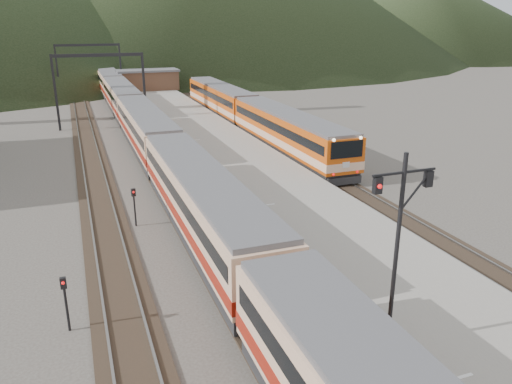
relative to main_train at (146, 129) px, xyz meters
name	(u,v)px	position (x,y,z in m)	size (l,w,h in m)	color
track_main	(152,157)	(0.00, -2.62, -1.96)	(2.60, 200.00, 0.23)	black
track_far	(92,163)	(-5.00, -2.62, -1.96)	(2.60, 200.00, 0.23)	black
track_second	(275,146)	(11.50, -2.62, -1.96)	(2.60, 200.00, 0.23)	black
platform	(220,152)	(5.60, -4.62, -1.53)	(8.00, 100.00, 1.00)	gray
gantry_near	(100,76)	(-2.85, 12.38, 3.55)	(9.55, 0.25, 8.00)	black
gantry_far	(89,60)	(-2.85, 37.38, 3.55)	(9.55, 0.25, 8.00)	black
station_shed	(148,79)	(5.60, 35.38, 0.54)	(9.40, 4.40, 3.10)	brown
main_train	(146,129)	(0.00, 0.00, 0.00)	(2.95, 101.24, 3.60)	#E6B591
second_train	(248,112)	(11.50, 4.87, 0.04)	(3.02, 41.09, 3.68)	#C84C0C
signal_mast	(398,234)	(2.97, -33.30, 3.03)	(2.20, 0.20, 6.63)	black
short_signal_b	(134,202)	(-3.29, -17.54, -0.57)	(0.26, 0.22, 2.27)	black
short_signal_c	(65,297)	(-7.04, -27.14, -0.57)	(0.22, 0.16, 2.27)	black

